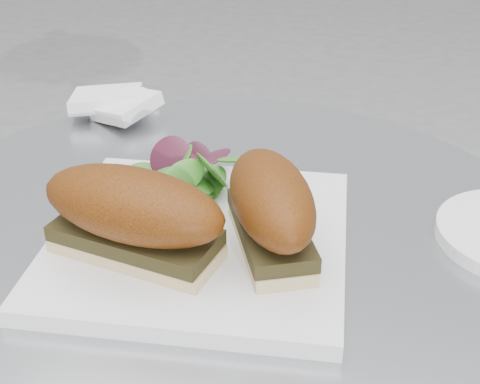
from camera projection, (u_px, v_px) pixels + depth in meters
The scene contains 5 objects.
plate at pixel (200, 239), 0.62m from camera, with size 0.27×0.27×0.02m, color white.
sandwich_left at pixel (133, 213), 0.57m from camera, with size 0.18×0.09×0.08m.
sandwich_right at pixel (271, 206), 0.58m from camera, with size 0.14×0.16×0.08m.
salad at pixel (182, 162), 0.69m from camera, with size 0.12×0.12×0.05m, color #3D8B2D, non-canonical shape.
napkin at pixel (117, 109), 0.89m from camera, with size 0.12×0.12×0.02m, color white, non-canonical shape.
Camera 1 is at (0.21, -0.50, 1.09)m, focal length 50.00 mm.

